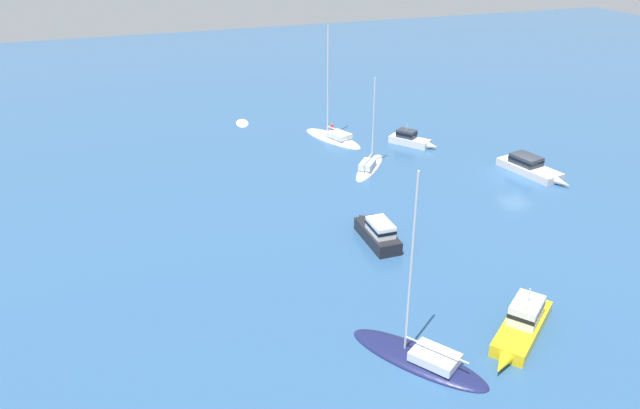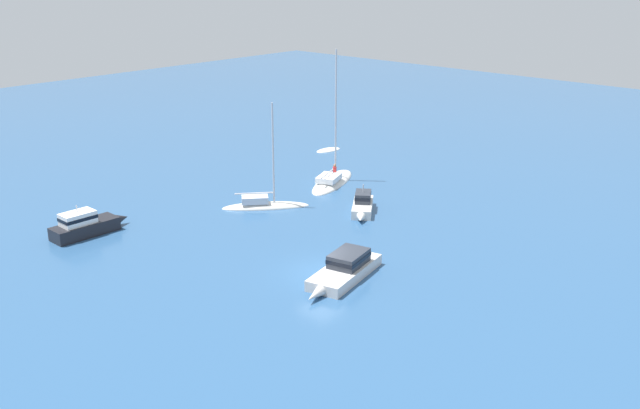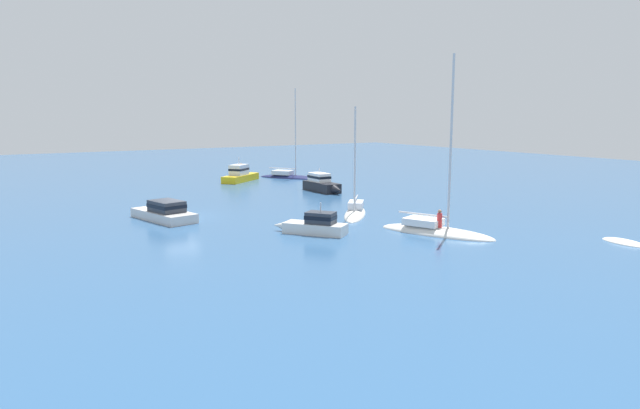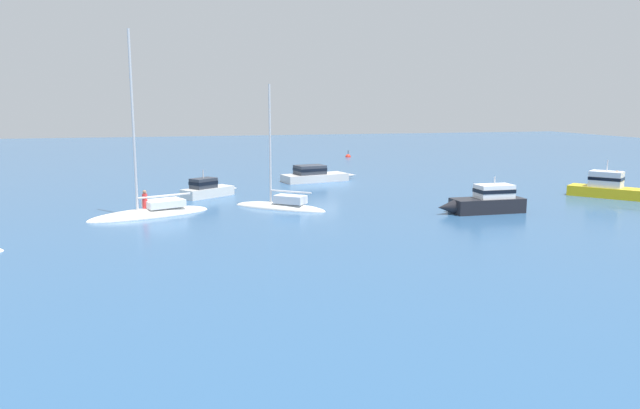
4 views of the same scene
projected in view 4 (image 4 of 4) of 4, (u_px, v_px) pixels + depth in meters
The scene contains 8 objects.
ground_plane at pixel (324, 183), 52.60m from camera, with size 160.00×160.00×0.00m, color #2D5684.
sailboat at pixel (151, 213), 37.56m from camera, with size 5.03×8.08×11.69m.
yacht at pixel (281, 206), 40.01m from camera, with size 5.53×6.16×8.55m.
launch at pixel (315, 175), 53.78m from camera, with size 3.40×7.36×1.47m.
powerboat at pixel (208, 189), 44.87m from camera, with size 3.80×4.67×2.06m.
launch_1 at pixel (486, 201), 38.38m from camera, with size 1.72×5.74×2.30m.
motor_cruiser at pixel (612, 188), 44.49m from camera, with size 6.40×5.36×2.78m.
channel_buoy at pixel (348, 157), 78.17m from camera, with size 0.72×0.72×1.23m.
Camera 4 is at (-50.35, 13.68, 6.93)m, focal length 33.76 mm.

